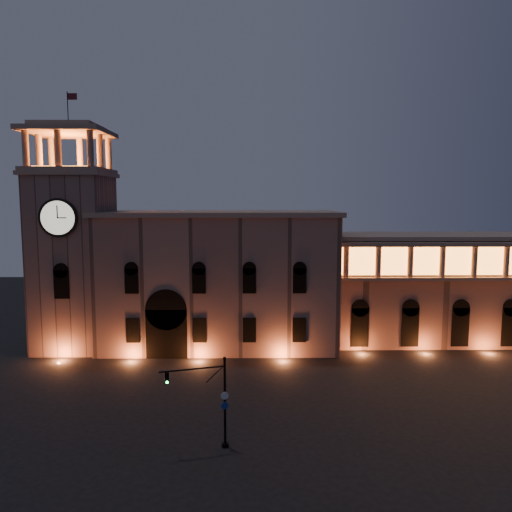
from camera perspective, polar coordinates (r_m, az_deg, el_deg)
ground at (r=46.81m, az=-3.37°, el=-17.67°), size 160.00×160.00×0.00m
government_building at (r=65.56m, az=-4.32°, el=-2.64°), size 30.80×12.80×17.60m
clock_tower at (r=67.88m, az=-20.12°, el=0.47°), size 9.80×9.80×32.40m
colonnade_wing at (r=73.91m, az=23.24°, el=-3.24°), size 40.60×11.50×14.50m
traffic_light at (r=39.86m, az=-4.87°, el=-16.21°), size 5.11×1.65×7.22m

